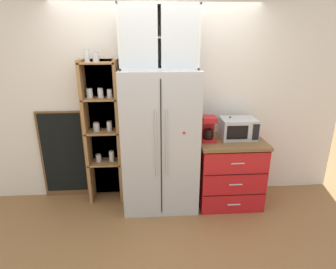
# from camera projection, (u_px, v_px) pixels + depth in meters

# --- Properties ---
(ground_plane) EXTENTS (10.67, 10.67, 0.00)m
(ground_plane) POSITION_uv_depth(u_px,v_px,m) (161.00, 204.00, 3.66)
(ground_plane) COLOR olive
(wall_back_cream) EXTENTS (4.97, 0.10, 2.55)m
(wall_back_cream) POSITION_uv_depth(u_px,v_px,m) (158.00, 104.00, 3.62)
(wall_back_cream) COLOR silver
(wall_back_cream) RESTS_ON ground
(refrigerator) EXTENTS (0.92, 0.65, 1.76)m
(refrigerator) POSITION_uv_depth(u_px,v_px,m) (160.00, 141.00, 3.41)
(refrigerator) COLOR #B7BABF
(refrigerator) RESTS_ON ground
(pantry_shelf_column) EXTENTS (0.49, 0.32, 1.98)m
(pantry_shelf_column) POSITION_uv_depth(u_px,v_px,m) (103.00, 129.00, 3.55)
(pantry_shelf_column) COLOR brown
(pantry_shelf_column) RESTS_ON ground
(counter_cabinet) EXTENTS (0.83, 0.67, 0.88)m
(counter_cabinet) POSITION_uv_depth(u_px,v_px,m) (228.00, 171.00, 3.61)
(counter_cabinet) COLOR red
(counter_cabinet) RESTS_ON ground
(microwave) EXTENTS (0.44, 0.33, 0.26)m
(microwave) POSITION_uv_depth(u_px,v_px,m) (238.00, 128.00, 3.47)
(microwave) COLOR #B7BABF
(microwave) RESTS_ON counter_cabinet
(coffee_maker) EXTENTS (0.17, 0.20, 0.31)m
(coffee_maker) POSITION_uv_depth(u_px,v_px,m) (208.00, 128.00, 3.40)
(coffee_maker) COLOR red
(coffee_maker) RESTS_ON counter_cabinet
(mug_red) EXTENTS (0.11, 0.07, 0.09)m
(mug_red) POSITION_uv_depth(u_px,v_px,m) (230.00, 135.00, 3.50)
(mug_red) COLOR red
(mug_red) RESTS_ON counter_cabinet
(bottle_amber) EXTENTS (0.06, 0.06, 0.27)m
(bottle_amber) POSITION_uv_depth(u_px,v_px,m) (229.00, 128.00, 3.52)
(bottle_amber) COLOR brown
(bottle_amber) RESTS_ON counter_cabinet
(upper_cabinet) EXTENTS (0.88, 0.32, 0.68)m
(upper_cabinet) POSITION_uv_depth(u_px,v_px,m) (159.00, 38.00, 3.06)
(upper_cabinet) COLOR silver
(upper_cabinet) RESTS_ON refrigerator
(chalkboard_menu) EXTENTS (0.60, 0.04, 1.21)m
(chalkboard_menu) POSITION_uv_depth(u_px,v_px,m) (64.00, 155.00, 3.68)
(chalkboard_menu) COLOR brown
(chalkboard_menu) RESTS_ON ground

